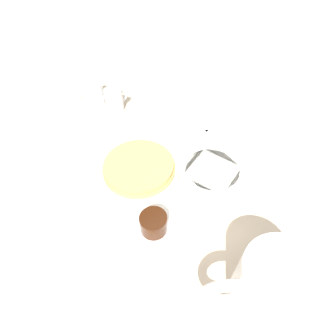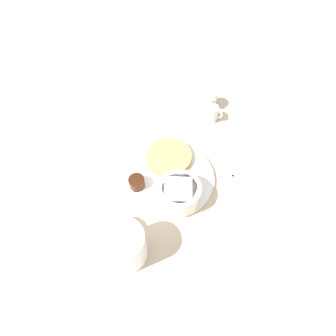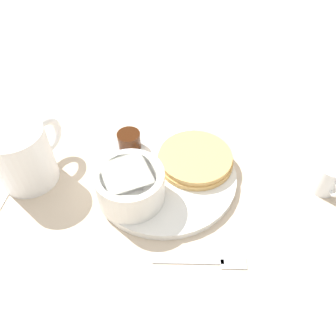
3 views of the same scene
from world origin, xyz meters
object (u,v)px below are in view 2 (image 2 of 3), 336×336
bowl (179,193)px  creamer_pitcher_near (212,114)px  coffee_mug (122,244)px  plate (170,177)px  fork (231,180)px  creamer_pitcher_far (209,99)px

bowl → creamer_pitcher_near: (0.03, -0.32, -0.02)m
coffee_mug → creamer_pitcher_near: bearing=-93.7°
plate → fork: plate is taller
plate → creamer_pitcher_near: size_ratio=3.97×
coffee_mug → creamer_pitcher_far: (-0.00, -0.55, -0.02)m
coffee_mug → fork: bearing=-119.2°
bowl → coffee_mug: (0.06, 0.18, 0.01)m
bowl → creamer_pitcher_near: size_ratio=1.72×
bowl → coffee_mug: 0.19m
fork → creamer_pitcher_far: bearing=-57.1°
creamer_pitcher_near → creamer_pitcher_far: size_ratio=0.92×
creamer_pitcher_near → fork: bearing=123.7°
creamer_pitcher_far → coffee_mug: bearing=89.9°
coffee_mug → creamer_pitcher_near: coffee_mug is taller
bowl → plate: bearing=-45.7°
plate → fork: size_ratio=1.86×
plate → coffee_mug: 0.23m
plate → creamer_pitcher_near: 0.27m
coffee_mug → bowl: bearing=-108.2°
plate → bowl: (-0.05, 0.05, 0.04)m
coffee_mug → creamer_pitcher_near: 0.49m
plate → fork: bearing=-157.0°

